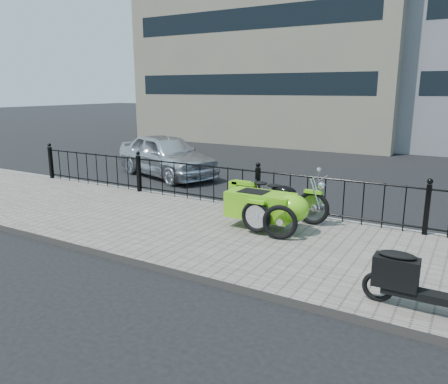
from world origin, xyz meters
The scene contains 9 objects.
ground centered at (0.00, 0.00, 0.00)m, with size 120.00×120.00×0.00m, color black.
sidewalk centered at (0.00, -0.50, 0.06)m, with size 30.00×3.80×0.12m, color #6C635B.
curb centered at (0.00, 1.44, 0.06)m, with size 30.00×0.10×0.12m, color gray.
iron_fence centered at (0.00, 1.30, 0.59)m, with size 14.11×0.11×1.08m.
building_tan centered at (-6.00, 15.99, 6.00)m, with size 14.00×8.01×12.00m.
motorcycle_sidecar centered at (0.84, 0.21, 0.59)m, with size 2.28×1.48×0.98m.
scooter centered at (3.72, -1.90, 0.51)m, with size 1.48×0.43×1.00m.
spare_tire centered at (1.26, -0.35, 0.45)m, with size 0.65×0.65×0.09m, color black.
sedan_car centered at (-4.51, 3.79, 0.69)m, with size 1.63×4.05×1.38m, color silver.
Camera 1 is at (4.20, -7.35, 2.79)m, focal length 35.00 mm.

